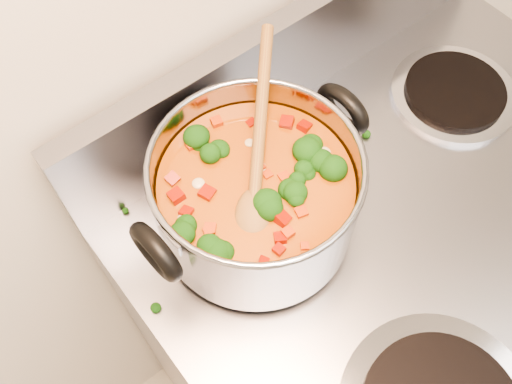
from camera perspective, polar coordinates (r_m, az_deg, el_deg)
electric_range at (r=1.20m, az=12.36°, el=-13.32°), size 0.75×0.68×1.08m
stockpot at (r=0.68m, az=-0.08°, el=-0.35°), size 0.30×0.25×0.15m
wooden_spoon at (r=0.65m, az=0.10°, el=2.78°), size 0.20×0.21×0.08m
cooktop_crumbs at (r=0.71m, az=2.73°, el=-9.96°), size 0.30×0.32×0.01m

